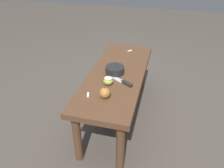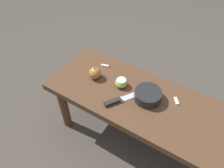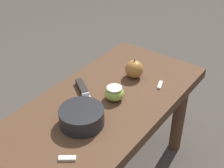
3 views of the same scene
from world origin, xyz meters
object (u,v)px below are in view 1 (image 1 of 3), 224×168
at_px(wooden_bench, 117,79).
at_px(apple_whole, 105,93).
at_px(knife, 123,82).
at_px(bowl, 115,70).
at_px(apple_cut, 108,81).

relative_size(wooden_bench, apple_whole, 14.23).
distance_m(knife, bowl, 0.15).
xyz_separation_m(wooden_bench, knife, (-0.13, -0.08, 0.07)).
bearing_deg(apple_whole, apple_cut, 7.48).
height_order(wooden_bench, apple_cut, apple_cut).
bearing_deg(apple_whole, wooden_bench, -0.18).
xyz_separation_m(knife, apple_whole, (-0.20, 0.08, 0.03)).
distance_m(knife, apple_cut, 0.11).
xyz_separation_m(wooden_bench, apple_whole, (-0.33, 0.00, 0.10)).
xyz_separation_m(wooden_bench, bowl, (-0.01, 0.02, 0.09)).
bearing_deg(apple_cut, apple_whole, -172.52).
bearing_deg(apple_cut, bowl, -2.30).
bearing_deg(wooden_bench, knife, -150.34).
distance_m(apple_whole, bowl, 0.32).
xyz_separation_m(knife, bowl, (0.12, 0.09, 0.02)).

